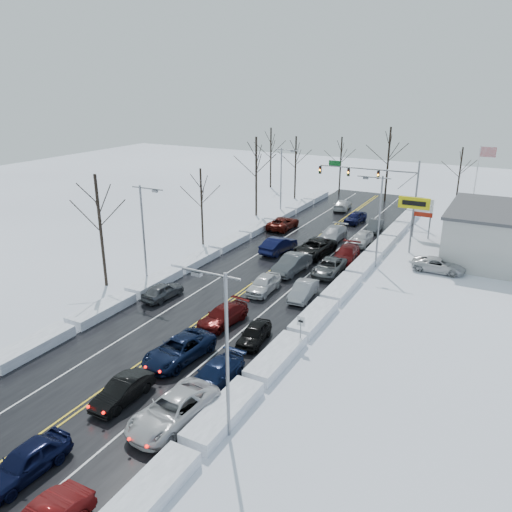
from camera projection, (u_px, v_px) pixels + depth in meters
The scene contains 45 objects.
ground at pixel (251, 286), 44.59m from camera, with size 160.00×160.00×0.00m, color white.
road_surface at pixel (261, 278), 46.25m from camera, with size 14.00×84.00×0.01m, color black.
snow_bank_left at pixel (194, 265), 49.63m from camera, with size 1.77×72.00×0.76m, color white.
snow_bank_right at pixel (340, 294), 42.88m from camera, with size 1.77×72.00×0.76m, color white.
traffic_signal_mast at pixel (378, 178), 64.54m from camera, with size 13.28×0.39×8.00m.
tires_plus_sign at pixel (414, 207), 51.59m from camera, with size 3.20×0.34×6.00m.
used_vehicles_sign at pixel (423, 210), 57.14m from camera, with size 2.20×0.22×4.65m.
speed_limit_sign at pixel (301, 326), 33.75m from camera, with size 0.55×0.09×2.35m.
flagpole at pixel (477, 180), 60.86m from camera, with size 1.87×1.20×10.00m.
streetlight_se at pixel (223, 343), 24.16m from camera, with size 3.20×0.25×9.00m.
streetlight_ne at pixel (378, 214), 47.47m from camera, with size 3.20×0.25×9.00m.
streetlight_sw at pixel (145, 228), 43.18m from camera, with size 3.20×0.25×9.00m.
streetlight_nw at pixel (282, 176), 66.49m from camera, with size 3.20×0.25×9.00m.
tree_left_b at pixel (98, 209), 42.38m from camera, with size 4.00×4.00×10.00m.
tree_left_c at pixel (201, 192), 53.94m from camera, with size 3.40×3.40×8.50m.
tree_left_d at pixel (256, 161), 65.44m from camera, with size 4.20×4.20×10.50m.
tree_left_e at pixel (296, 155), 75.48m from camera, with size 3.80×3.80×9.50m.
tree_far_a at pixel (271, 146), 83.55m from camera, with size 4.00×4.00×10.00m.
tree_far_b at pixel (341, 154), 79.29m from camera, with size 3.60×3.60×9.00m.
tree_far_c at pixel (389, 150), 73.61m from camera, with size 4.40×4.40×11.00m.
tree_far_d at pixel (461, 165), 71.01m from camera, with size 3.40×3.40×8.50m.
queued_car_0 at pixel (28, 474), 23.23m from camera, with size 1.75×4.34×1.48m, color black.
queued_car_1 at pixel (124, 401), 28.54m from camera, with size 1.44×4.12×1.36m, color black.
queued_car_2 at pixel (180, 359), 32.79m from camera, with size 2.49×5.41×1.50m, color black.
queued_car_3 at pixel (223, 324), 37.54m from camera, with size 1.95×4.79×1.39m, color #450909.
queued_car_4 at pixel (264, 292), 43.30m from camera, with size 1.78×4.42×1.50m, color silver.
queued_car_5 at pixel (292, 272), 47.72m from camera, with size 1.80×5.17×1.70m, color #474A4C.
queued_car_6 at pixel (314, 255), 52.36m from camera, with size 2.80×6.06×1.68m, color black.
queued_car_7 at pixel (332, 240), 57.24m from camera, with size 2.21×5.44×1.58m, color #9D9FA4.
queued_car_8 at pixel (355, 223), 64.39m from camera, with size 1.73×4.29×1.46m, color black.
queued_car_10 at pixel (174, 422), 26.74m from camera, with size 2.60×5.63×1.57m, color #BCBCBE.
queued_car_11 at pixel (215, 384), 30.16m from camera, with size 1.90×4.67×1.36m, color black.
queued_car_12 at pixel (254, 342), 34.96m from camera, with size 1.57×3.91×1.33m, color black.
queued_car_13 at pixel (303, 298), 42.05m from camera, with size 1.49×4.27×1.41m, color gray.
queued_car_14 at pixel (329, 274), 47.35m from camera, with size 2.33×5.05×1.40m, color #3E4143.
queued_car_15 at pixel (346, 261), 50.61m from camera, with size 2.14×5.27×1.53m, color #440909.
queued_car_16 at pixel (361, 245), 55.75m from camera, with size 1.81×4.49×1.53m, color #BDBDBF.
queued_car_17 at pixel (375, 231), 60.90m from camera, with size 1.45×4.14×1.37m, color #3F4244.
oncoming_car_0 at pixel (278, 252), 53.26m from camera, with size 1.77×5.07×1.67m, color black.
oncoming_car_1 at pixel (283, 229), 61.81m from camera, with size 2.48×5.39×1.50m, color #490F09.
oncoming_car_2 at pixel (342, 210), 70.92m from camera, with size 1.99×4.89×1.42m, color silver.
oncoming_car_3 at pixel (163, 298), 42.04m from camera, with size 1.62×4.02×1.37m, color #46494C.
parked_car_0 at pixel (438, 272), 47.88m from camera, with size 2.27×4.92×1.37m, color silver.
parked_car_1 at pixel (474, 260), 50.98m from camera, with size 2.41×5.93×1.72m, color gray.
parked_car_2 at pixel (461, 242), 56.82m from camera, with size 1.94×4.82×1.64m, color black.
Camera 1 is at (19.76, -36.13, 17.31)m, focal length 35.00 mm.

